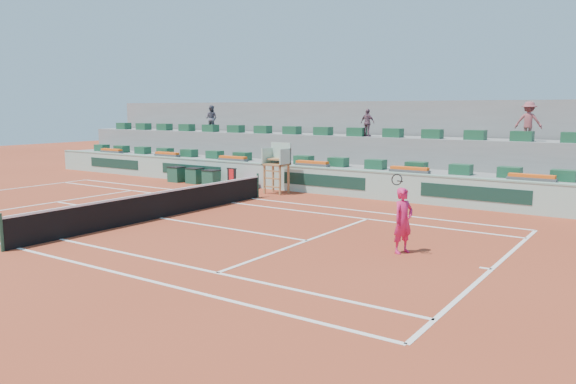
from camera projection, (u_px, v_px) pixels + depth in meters
name	position (u px, v px, depth m)	size (l,w,h in m)	color
ground	(160.00, 218.00, 20.67)	(90.00, 90.00, 0.00)	maroon
seating_tier_lower	(313.00, 174.00, 29.33)	(36.00, 4.00, 1.20)	gray
seating_tier_upper	(329.00, 159.00, 30.53)	(36.00, 2.40, 2.60)	gray
stadium_back_wall	(343.00, 141.00, 31.71)	(36.00, 0.40, 4.40)	gray
player_bag	(248.00, 184.00, 28.44)	(0.97, 0.43, 0.43)	#D61B58
spectator_left	(211.00, 119.00, 34.18)	(0.78, 0.61, 1.60)	#4E4E5B
spectator_mid	(368.00, 123.00, 28.30)	(0.82, 0.34, 1.39)	#704B5B
spectator_right	(528.00, 121.00, 24.10)	(1.10, 0.63, 1.70)	#8B454A
court_lines	(160.00, 218.00, 20.66)	(23.89, 11.09, 0.01)	white
tennis_net	(160.00, 204.00, 20.59)	(0.10, 11.97, 1.10)	black
advertising_hoarding	(290.00, 178.00, 27.51)	(36.00, 0.34, 1.26)	#9DC6B4
umpire_chair	(278.00, 161.00, 26.57)	(1.10, 0.90, 2.40)	olive
seat_row_lower	(304.00, 160.00, 28.47)	(32.90, 0.60, 0.44)	#194D30
seat_row_upper	(323.00, 131.00, 29.82)	(32.90, 0.60, 0.44)	#194D30
flower_planters	(271.00, 161.00, 28.66)	(26.80, 0.36, 0.28)	#4F4F4F
drink_cooler_a	(211.00, 178.00, 29.24)	(0.80, 0.69, 0.84)	#174734
drink_cooler_b	(195.00, 176.00, 30.25)	(0.83, 0.72, 0.84)	#174734
drink_cooler_c	(176.00, 174.00, 30.89)	(0.82, 0.71, 0.84)	#174734
towel_rack	(232.00, 176.00, 28.37)	(0.58, 0.10, 1.03)	black
tennis_player	(403.00, 220.00, 15.54)	(0.65, 0.95, 2.28)	#D61B58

